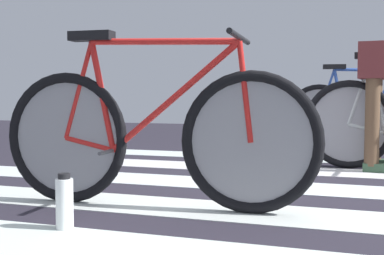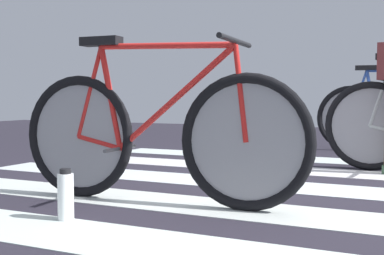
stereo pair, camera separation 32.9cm
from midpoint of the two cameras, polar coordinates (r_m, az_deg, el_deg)
ground at (r=3.03m, az=11.69°, el=-7.89°), size 18.00×14.00×0.02m
crosswalk_markings at (r=2.93m, az=11.63°, el=-8.04°), size 5.47×4.24×0.00m
bicycle_1_of_3 at (r=2.71m, az=-7.62°, el=-0.74°), size 1.74×0.52×0.93m
cyclist_2_of_3 at (r=4.24m, az=17.72°, el=4.22°), size 0.34×0.43×1.00m
bicycle_3_of_3 at (r=5.85m, az=17.45°, el=1.45°), size 1.72×0.54×0.93m
water_bottle at (r=2.41m, az=-17.51°, el=-7.85°), size 0.08×0.08×0.25m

